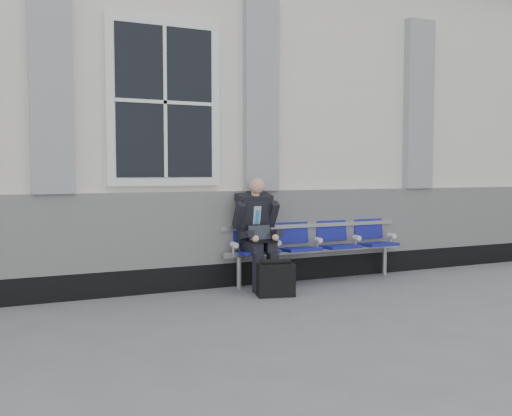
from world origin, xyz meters
name	(u,v)px	position (x,y,z in m)	size (l,w,h in m)	color
ground	(171,325)	(0.00, 0.00, 0.00)	(70.00, 70.00, 0.00)	slate
station_building	(103,118)	(-0.02, 3.47, 2.22)	(14.40, 4.40, 4.49)	silver
bench	(315,239)	(2.33, 1.32, 0.55)	(2.60, 0.47, 0.91)	#9EA0A3
businessman	(257,228)	(1.43, 1.19, 0.75)	(0.54, 0.73, 1.37)	black
briefcase	(276,279)	(1.45, 0.70, 0.20)	(0.46, 0.27, 0.44)	black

